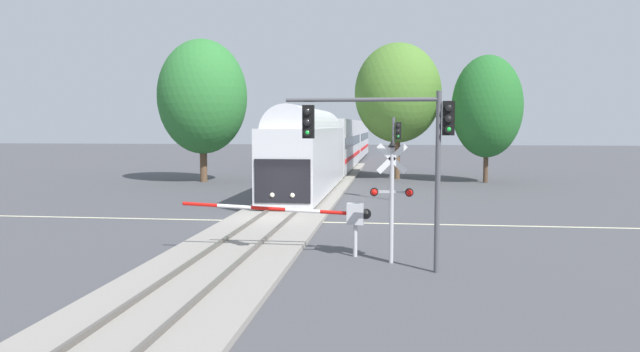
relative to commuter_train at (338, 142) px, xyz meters
The scene contains 11 objects.
ground_plane 31.72m from the commuter_train, 90.01° to the right, with size 220.00×220.00×0.00m, color #47474C.
road_centre_stripe 31.72m from the commuter_train, 90.01° to the right, with size 44.00×0.20×0.01m.
railway_track 31.71m from the commuter_train, 90.01° to the right, with size 4.40×80.00×0.32m.
commuter_train is the anchor object (origin of this frame).
crossing_gate_near 38.75m from the commuter_train, 85.11° to the right, with size 6.50×0.40×1.80m.
crossing_signal_mast 39.75m from the commuter_train, 82.34° to the right, with size 1.36×0.44×3.92m.
traffic_signal_near_right 40.85m from the commuter_train, 82.50° to the right, with size 4.99×0.38×5.39m.
traffic_signal_far_side 23.70m from the commuter_train, 76.65° to the right, with size 0.53×0.38×4.88m.
oak_far_right 16.96m from the commuter_train, 42.03° to the right, with size 5.32×5.32×9.71m.
oak_behind_train 16.56m from the commuter_train, 125.54° to the right, with size 6.87×6.87×11.00m.
elm_centre_background 11.28m from the commuter_train, 57.31° to the right, with size 7.02×7.02×11.05m.
Camera 1 is at (5.35, -26.81, 4.39)m, focal length 33.76 mm.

